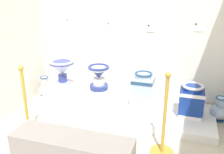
{
  "coord_description": "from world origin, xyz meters",
  "views": [
    {
      "loc": [
        2.53,
        -0.85,
        1.84
      ],
      "look_at": [
        1.48,
        2.48,
        0.57
      ],
      "focal_mm": 39.82,
      "sensor_mm": 36.0,
      "label": 1
    }
  ],
  "objects_px": {
    "antique_toilet_broad_patterned": "(143,87)",
    "plinth_block_leftmost": "(190,113)",
    "plinth_block_broad_patterned": "(142,105)",
    "decorative_vase_corner": "(219,111)",
    "info_placard_second": "(111,25)",
    "info_placard_fourth": "(198,27)",
    "info_placard_first": "(70,22)",
    "info_placard_third": "(151,28)",
    "stanchion_post_near_right": "(163,133)",
    "antique_toilet_squat_floral": "(99,75)",
    "plinth_block_squat_floral": "(99,96)",
    "stanchion_post_near_left": "(27,118)",
    "antique_toilet_leftmost": "(192,98)",
    "plinth_block_slender_white": "(64,91)",
    "decorative_vase_companion": "(45,89)",
    "antique_toilet_slender_white": "(62,68)",
    "museum_bench": "(72,153)"
  },
  "relations": [
    {
      "from": "antique_toilet_squat_floral",
      "to": "info_placard_second",
      "type": "distance_m",
      "value": 0.85
    },
    {
      "from": "info_placard_third",
      "to": "museum_bench",
      "type": "relative_size",
      "value": 0.11
    },
    {
      "from": "antique_toilet_squat_floral",
      "to": "antique_toilet_broad_patterned",
      "type": "relative_size",
      "value": 0.79
    },
    {
      "from": "plinth_block_squat_floral",
      "to": "stanchion_post_near_right",
      "type": "height_order",
      "value": "stanchion_post_near_right"
    },
    {
      "from": "plinth_block_squat_floral",
      "to": "antique_toilet_slender_white",
      "type": "bearing_deg",
      "value": 173.15
    },
    {
      "from": "plinth_block_broad_patterned",
      "to": "info_placard_fourth",
      "type": "distance_m",
      "value": 1.41
    },
    {
      "from": "antique_toilet_broad_patterned",
      "to": "plinth_block_leftmost",
      "type": "xyz_separation_m",
      "value": [
        0.7,
        -0.02,
        -0.31
      ]
    },
    {
      "from": "info_placard_second",
      "to": "plinth_block_broad_patterned",
      "type": "bearing_deg",
      "value": -34.73
    },
    {
      "from": "antique_toilet_squat_floral",
      "to": "antique_toilet_slender_white",
      "type": "bearing_deg",
      "value": 173.15
    },
    {
      "from": "decorative_vase_corner",
      "to": "stanchion_post_near_left",
      "type": "bearing_deg",
      "value": -153.76
    },
    {
      "from": "antique_toilet_squat_floral",
      "to": "stanchion_post_near_left",
      "type": "distance_m",
      "value": 1.2
    },
    {
      "from": "plinth_block_squat_floral",
      "to": "decorative_vase_companion",
      "type": "xyz_separation_m",
      "value": [
        -1.08,
        0.17,
        -0.08
      ]
    },
    {
      "from": "antique_toilet_slender_white",
      "to": "plinth_block_squat_floral",
      "type": "distance_m",
      "value": 0.76
    },
    {
      "from": "museum_bench",
      "to": "stanchion_post_near_right",
      "type": "bearing_deg",
      "value": 32.78
    },
    {
      "from": "info_placard_second",
      "to": "info_placard_first",
      "type": "bearing_deg",
      "value": 180.0
    },
    {
      "from": "plinth_block_slender_white",
      "to": "antique_toilet_slender_white",
      "type": "bearing_deg",
      "value": 0.0
    },
    {
      "from": "plinth_block_slender_white",
      "to": "info_placard_fourth",
      "type": "height_order",
      "value": "info_placard_fourth"
    },
    {
      "from": "info_placard_second",
      "to": "info_placard_fourth",
      "type": "height_order",
      "value": "info_placard_fourth"
    },
    {
      "from": "plinth_block_squat_floral",
      "to": "decorative_vase_corner",
      "type": "height_order",
      "value": "decorative_vase_corner"
    },
    {
      "from": "museum_bench",
      "to": "antique_toilet_squat_floral",
      "type": "bearing_deg",
      "value": 98.63
    },
    {
      "from": "plinth_block_squat_floral",
      "to": "decorative_vase_corner",
      "type": "relative_size",
      "value": 0.83
    },
    {
      "from": "antique_toilet_leftmost",
      "to": "info_placard_first",
      "type": "relative_size",
      "value": 3.04
    },
    {
      "from": "info_placard_fourth",
      "to": "info_placard_first",
      "type": "bearing_deg",
      "value": 180.0
    },
    {
      "from": "antique_toilet_broad_patterned",
      "to": "plinth_block_leftmost",
      "type": "bearing_deg",
      "value": -1.25
    },
    {
      "from": "plinth_block_broad_patterned",
      "to": "info_placard_second",
      "type": "distance_m",
      "value": 1.36
    },
    {
      "from": "antique_toilet_leftmost",
      "to": "stanchion_post_near_right",
      "type": "relative_size",
      "value": 0.41
    },
    {
      "from": "plinth_block_broad_patterned",
      "to": "antique_toilet_broad_patterned",
      "type": "distance_m",
      "value": 0.29
    },
    {
      "from": "plinth_block_slender_white",
      "to": "decorative_vase_companion",
      "type": "distance_m",
      "value": 0.43
    },
    {
      "from": "antique_toilet_slender_white",
      "to": "museum_bench",
      "type": "distance_m",
      "value": 1.74
    },
    {
      "from": "antique_toilet_leftmost",
      "to": "decorative_vase_corner",
      "type": "bearing_deg",
      "value": 20.89
    },
    {
      "from": "stanchion_post_near_left",
      "to": "stanchion_post_near_right",
      "type": "height_order",
      "value": "stanchion_post_near_right"
    },
    {
      "from": "antique_toilet_squat_floral",
      "to": "info_placard_first",
      "type": "xyz_separation_m",
      "value": [
        -0.69,
        0.51,
        0.7
      ]
    },
    {
      "from": "plinth_block_squat_floral",
      "to": "stanchion_post_near_right",
      "type": "relative_size",
      "value": 0.3
    },
    {
      "from": "plinth_block_broad_patterned",
      "to": "stanchion_post_near_left",
      "type": "height_order",
      "value": "stanchion_post_near_left"
    },
    {
      "from": "plinth_block_broad_patterned",
      "to": "decorative_vase_corner",
      "type": "distance_m",
      "value": 1.11
    },
    {
      "from": "info_placard_third",
      "to": "stanchion_post_near_right",
      "type": "bearing_deg",
      "value": -73.13
    },
    {
      "from": "antique_toilet_broad_patterned",
      "to": "stanchion_post_near_left",
      "type": "relative_size",
      "value": 0.48
    },
    {
      "from": "plinth_block_squat_floral",
      "to": "info_placard_third",
      "type": "distance_m",
      "value": 1.33
    },
    {
      "from": "stanchion_post_near_left",
      "to": "museum_bench",
      "type": "xyz_separation_m",
      "value": [
        0.82,
        -0.4,
        -0.07
      ]
    },
    {
      "from": "plinth_block_squat_floral",
      "to": "decorative_vase_companion",
      "type": "relative_size",
      "value": 0.8
    },
    {
      "from": "plinth_block_broad_patterned",
      "to": "plinth_block_leftmost",
      "type": "xyz_separation_m",
      "value": [
        0.7,
        -0.02,
        -0.03
      ]
    },
    {
      "from": "antique_toilet_leftmost",
      "to": "info_placard_fourth",
      "type": "height_order",
      "value": "info_placard_fourth"
    },
    {
      "from": "antique_toilet_slender_white",
      "to": "stanchion_post_near_right",
      "type": "distance_m",
      "value": 1.99
    },
    {
      "from": "info_placard_third",
      "to": "plinth_block_slender_white",
      "type": "bearing_deg",
      "value": -162.03
    },
    {
      "from": "plinth_block_leftmost",
      "to": "info_placard_third",
      "type": "relative_size",
      "value": 2.31
    },
    {
      "from": "info_placard_first",
      "to": "stanchion_post_near_right",
      "type": "height_order",
      "value": "info_placard_first"
    },
    {
      "from": "plinth_block_broad_patterned",
      "to": "stanchion_post_near_left",
      "type": "xyz_separation_m",
      "value": [
        -1.29,
        -1.04,
        0.11
      ]
    },
    {
      "from": "antique_toilet_broad_patterned",
      "to": "plinth_block_leftmost",
      "type": "relative_size",
      "value": 1.48
    },
    {
      "from": "info_placard_fourth",
      "to": "decorative_vase_companion",
      "type": "distance_m",
      "value": 2.72
    },
    {
      "from": "antique_toilet_broad_patterned",
      "to": "info_placard_second",
      "type": "xyz_separation_m",
      "value": [
        -0.65,
        0.45,
        0.82
      ]
    }
  ]
}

